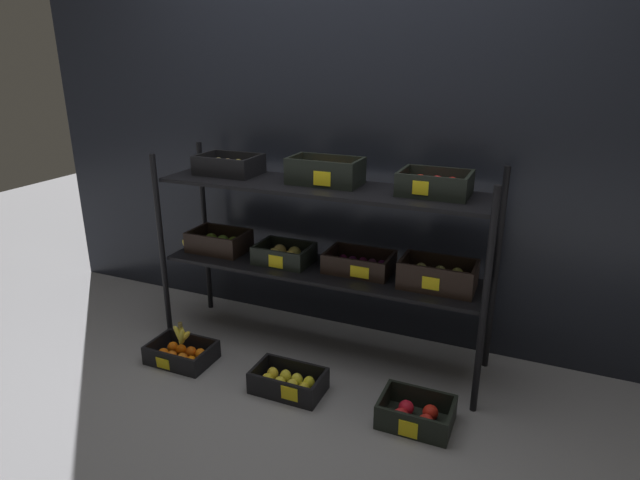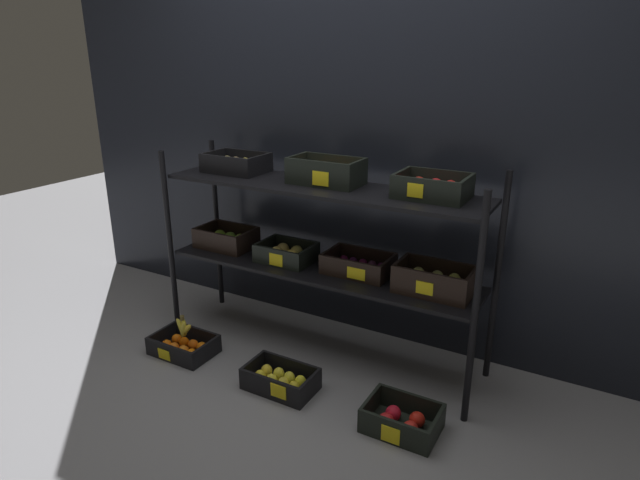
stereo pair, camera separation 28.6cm
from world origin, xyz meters
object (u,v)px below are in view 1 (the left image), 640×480
crate_ground_tangerine (182,354)px  banana_bunch_loose (181,335)px  crate_ground_apple_red (416,415)px  display_rack (323,229)px  crate_ground_lemon (288,383)px

crate_ground_tangerine → banana_bunch_loose: banana_bunch_loose is taller
crate_ground_apple_red → banana_bunch_loose: banana_bunch_loose is taller
crate_ground_apple_red → display_rack: bearing=146.2°
display_rack → crate_ground_tangerine: bearing=-147.3°
crate_ground_tangerine → banana_bunch_loose: bearing=-7.4°
display_rack → crate_ground_tangerine: 1.04m
display_rack → crate_ground_lemon: size_ratio=5.29×
crate_ground_lemon → banana_bunch_loose: 0.66m
crate_ground_lemon → crate_ground_apple_red: bearing=0.6°
display_rack → crate_ground_lemon: display_rack is taller
crate_ground_apple_red → banana_bunch_loose: bearing=179.7°
crate_ground_lemon → crate_ground_apple_red: (0.65, 0.01, -0.00)m
crate_ground_lemon → banana_bunch_loose: size_ratio=2.61×
crate_ground_lemon → crate_ground_apple_red: crate_ground_apple_red is taller
crate_ground_tangerine → banana_bunch_loose: 0.12m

